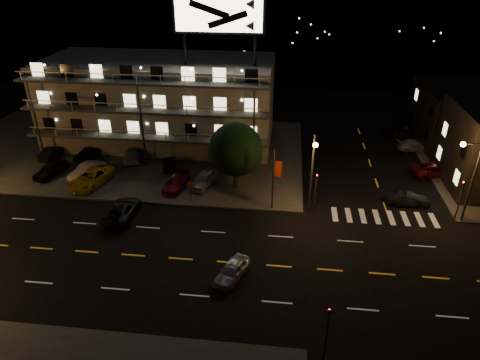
# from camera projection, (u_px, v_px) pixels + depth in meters

# --- Properties ---
(ground) EXTENTS (140.00, 140.00, 0.00)m
(ground) POSITION_uv_depth(u_px,v_px,m) (205.00, 261.00, 34.59)
(ground) COLOR black
(ground) RESTS_ON ground
(curb_nw) EXTENTS (44.00, 24.00, 0.15)m
(curb_nw) POSITION_uv_depth(u_px,v_px,m) (125.00, 150.00, 53.46)
(curb_nw) COLOR #363633
(curb_nw) RESTS_ON ground
(motel) EXTENTS (28.00, 13.80, 18.10)m
(motel) POSITION_uv_depth(u_px,v_px,m) (161.00, 101.00, 53.94)
(motel) COLOR gray
(motel) RESTS_ON ground
(side_bldg_back) EXTENTS (14.06, 12.00, 7.00)m
(side_bldg_back) POSITION_uv_depth(u_px,v_px,m) (477.00, 116.00, 54.37)
(side_bldg_back) COLOR black
(side_bldg_back) RESTS_ON ground
(hill_backdrop) EXTENTS (120.00, 25.00, 24.00)m
(hill_backdrop) POSITION_uv_depth(u_px,v_px,m) (236.00, 7.00, 89.83)
(hill_backdrop) COLOR black
(hill_backdrop) RESTS_ON ground
(streetlight_nc) EXTENTS (0.44, 1.92, 8.00)m
(streetlight_nc) POSITION_uv_depth(u_px,v_px,m) (312.00, 168.00, 38.31)
(streetlight_nc) COLOR #2D2D30
(streetlight_nc) RESTS_ON ground
(streetlight_ne) EXTENTS (1.92, 0.44, 8.00)m
(streetlight_ne) POSITION_uv_depth(u_px,v_px,m) (470.00, 174.00, 37.25)
(streetlight_ne) COLOR #2D2D30
(streetlight_ne) RESTS_ON ground
(signal_nw) EXTENTS (0.20, 0.27, 4.60)m
(signal_nw) POSITION_uv_depth(u_px,v_px,m) (316.00, 188.00, 39.89)
(signal_nw) COLOR #2D2D30
(signal_nw) RESTS_ON ground
(signal_sw) EXTENTS (0.20, 0.27, 4.60)m
(signal_sw) POSITION_uv_depth(u_px,v_px,m) (327.00, 330.00, 25.04)
(signal_sw) COLOR #2D2D30
(signal_sw) RESTS_ON ground
(signal_ne) EXTENTS (0.27, 0.20, 4.60)m
(signal_ne) POSITION_uv_depth(u_px,v_px,m) (461.00, 196.00, 38.58)
(signal_ne) COLOR #2D2D30
(signal_ne) RESTS_ON ground
(banner_north) EXTENTS (0.83, 0.16, 6.40)m
(banner_north) POSITION_uv_depth(u_px,v_px,m) (274.00, 178.00, 39.79)
(banner_north) COLOR #2D2D30
(banner_north) RESTS_ON ground
(stop_sign) EXTENTS (0.91, 0.11, 2.61)m
(stop_sign) POSITION_uv_depth(u_px,v_px,m) (190.00, 188.00, 41.58)
(stop_sign) COLOR #2D2D30
(stop_sign) RESTS_ON ground
(tree) EXTENTS (5.67, 5.46, 7.14)m
(tree) POSITION_uv_depth(u_px,v_px,m) (235.00, 151.00, 42.89)
(tree) COLOR black
(tree) RESTS_ON curb_nw
(lot_car_0) EXTENTS (2.78, 4.63, 1.48)m
(lot_car_0) POSITION_uv_depth(u_px,v_px,m) (51.00, 169.00, 46.99)
(lot_car_0) COLOR black
(lot_car_0) RESTS_ON curb_nw
(lot_car_1) EXTENTS (3.16, 4.72, 1.47)m
(lot_car_1) POSITION_uv_depth(u_px,v_px,m) (87.00, 171.00, 46.67)
(lot_car_1) COLOR #98989D
(lot_car_1) RESTS_ON curb_nw
(lot_car_2) EXTENTS (3.78, 5.97, 1.54)m
(lot_car_2) POSITION_uv_depth(u_px,v_px,m) (92.00, 178.00, 45.20)
(lot_car_2) COLOR gold
(lot_car_2) RESTS_ON curb_nw
(lot_car_3) EXTENTS (2.45, 4.65, 1.29)m
(lot_car_3) POSITION_uv_depth(u_px,v_px,m) (176.00, 183.00, 44.52)
(lot_car_3) COLOR maroon
(lot_car_3) RESTS_ON curb_nw
(lot_car_4) EXTENTS (2.86, 4.60, 1.46)m
(lot_car_4) POSITION_uv_depth(u_px,v_px,m) (204.00, 179.00, 45.03)
(lot_car_4) COLOR #98989D
(lot_car_4) RESTS_ON curb_nw
(lot_car_5) EXTENTS (1.76, 4.21, 1.35)m
(lot_car_5) POSITION_uv_depth(u_px,v_px,m) (53.00, 152.00, 51.13)
(lot_car_5) COLOR black
(lot_car_5) RESTS_ON curb_nw
(lot_car_6) EXTENTS (2.50, 4.87, 1.31)m
(lot_car_6) POSITION_uv_depth(u_px,v_px,m) (90.00, 152.00, 51.15)
(lot_car_6) COLOR black
(lot_car_6) RESTS_ON curb_nw
(lot_car_7) EXTENTS (3.33, 5.31, 1.43)m
(lot_car_7) POSITION_uv_depth(u_px,v_px,m) (133.00, 154.00, 50.69)
(lot_car_7) COLOR #98989D
(lot_car_7) RESTS_ON curb_nw
(lot_car_8) EXTENTS (2.38, 3.95, 1.26)m
(lot_car_8) POSITION_uv_depth(u_px,v_px,m) (169.00, 163.00, 48.54)
(lot_car_8) COLOR black
(lot_car_8) RESTS_ON curb_nw
(lot_car_9) EXTENTS (1.89, 4.29, 1.37)m
(lot_car_9) POSITION_uv_depth(u_px,v_px,m) (225.00, 159.00, 49.54)
(lot_car_9) COLOR maroon
(lot_car_9) RESTS_ON curb_nw
(side_car_0) EXTENTS (3.90, 1.37, 1.28)m
(side_car_0) POSITION_uv_depth(u_px,v_px,m) (409.00, 199.00, 41.85)
(side_car_0) COLOR black
(side_car_0) RESTS_ON ground
(side_car_1) EXTENTS (5.38, 3.51, 1.38)m
(side_car_1) POSITION_uv_depth(u_px,v_px,m) (433.00, 170.00, 47.37)
(side_car_1) COLOR maroon
(side_car_1) RESTS_ON ground
(side_car_2) EXTENTS (4.67, 2.47, 1.29)m
(side_car_2) POSITION_uv_depth(u_px,v_px,m) (415.00, 145.00, 53.35)
(side_car_2) COLOR #98989D
(side_car_2) RESTS_ON ground
(side_car_3) EXTENTS (4.47, 2.48, 1.44)m
(side_car_3) POSITION_uv_depth(u_px,v_px,m) (399.00, 131.00, 57.36)
(side_car_3) COLOR black
(side_car_3) RESTS_ON ground
(road_car_east) EXTENTS (2.80, 4.11, 1.30)m
(road_car_east) POSITION_uv_depth(u_px,v_px,m) (232.00, 271.00, 32.51)
(road_car_east) COLOR #98989D
(road_car_east) RESTS_ON ground
(road_car_west) EXTENTS (2.41, 5.22, 1.45)m
(road_car_west) POSITION_uv_depth(u_px,v_px,m) (122.00, 210.00, 39.92)
(road_car_west) COLOR black
(road_car_west) RESTS_ON ground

